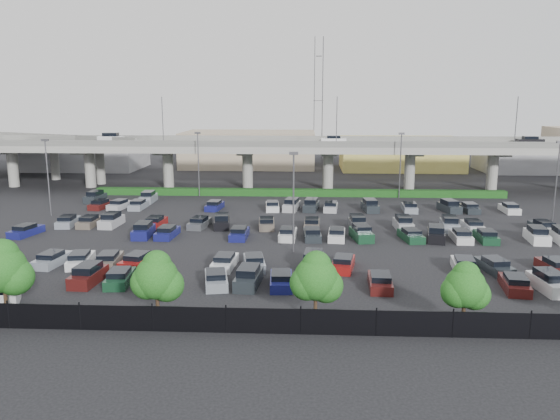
{
  "coord_description": "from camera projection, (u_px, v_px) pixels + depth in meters",
  "views": [
    {
      "loc": [
        1.3,
        -62.12,
        15.48
      ],
      "look_at": [
        -1.93,
        3.66,
        2.0
      ],
      "focal_mm": 35.0,
      "sensor_mm": 36.0,
      "label": 1
    }
  ],
  "objects": [
    {
      "name": "ground",
      "position": [
        295.0,
        233.0,
        63.95
      ],
      "size": [
        280.0,
        280.0,
        0.0
      ],
      "primitive_type": "plane",
      "color": "black"
    },
    {
      "name": "overpass",
      "position": [
        298.0,
        149.0,
        93.9
      ],
      "size": [
        150.0,
        13.0,
        15.8
      ],
      "color": "gray",
      "rests_on": "ground"
    },
    {
      "name": "on_ramp",
      "position": [
        35.0,
        143.0,
        107.2
      ],
      "size": [
        50.93,
        30.13,
        8.8
      ],
      "color": "gray",
      "rests_on": "ground"
    },
    {
      "name": "hedge",
      "position": [
        298.0,
        193.0,
        88.3
      ],
      "size": [
        66.0,
        1.6,
        1.1
      ],
      "primitive_type": "cube",
      "color": "#103812",
      "rests_on": "ground"
    },
    {
      "name": "fence",
      "position": [
        285.0,
        321.0,
        36.37
      ],
      "size": [
        70.0,
        0.1,
        2.0
      ],
      "color": "black",
      "rests_on": "ground"
    },
    {
      "name": "tree_row",
      "position": [
        297.0,
        277.0,
        37.25
      ],
      "size": [
        65.07,
        3.66,
        5.94
      ],
      "color": "#332316",
      "rests_on": "ground"
    },
    {
      "name": "parked_cars",
      "position": [
        286.0,
        234.0,
        60.82
      ],
      "size": [
        62.97,
        41.62,
        1.67
      ],
      "color": "#252B30",
      "rests_on": "ground"
    },
    {
      "name": "light_poles",
      "position": [
        261.0,
        178.0,
        64.85
      ],
      "size": [
        66.9,
        48.38,
        10.3
      ],
      "color": "#4C4C51",
      "rests_on": "ground"
    },
    {
      "name": "distant_buildings",
      "position": [
        356.0,
        152.0,
        123.09
      ],
      "size": [
        138.0,
        24.0,
        9.0
      ],
      "color": "gray",
      "rests_on": "ground"
    },
    {
      "name": "comm_tower",
      "position": [
        318.0,
        98.0,
        133.03
      ],
      "size": [
        2.4,
        2.4,
        30.0
      ],
      "color": "#4C4C51",
      "rests_on": "ground"
    }
  ]
}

